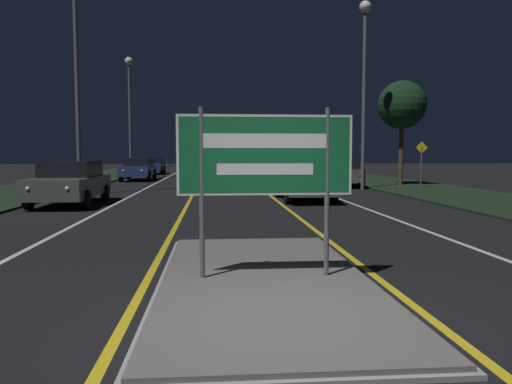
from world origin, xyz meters
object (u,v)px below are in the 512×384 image
at_px(streetlight_left_near, 75,21).
at_px(car_approaching_2, 153,165).
at_px(car_approaching_0, 70,182).
at_px(streetlight_right_near, 364,63).
at_px(car_approaching_1, 139,168).
at_px(warning_sign, 421,160).
at_px(car_receding_2, 300,166).
at_px(car_receding_1, 339,172).
at_px(highway_sign, 265,160).
at_px(streetlight_left_far, 130,98).
at_px(car_receding_0, 304,180).

distance_m(streetlight_left_near, car_approaching_2, 22.47).
xyz_separation_m(streetlight_left_near, car_approaching_0, (0.80, -4.26, -6.58)).
xyz_separation_m(streetlight_right_near, car_approaching_2, (-12.65, 19.49, -5.44)).
height_order(car_approaching_1, warning_sign, warning_sign).
bearing_deg(car_approaching_0, car_receding_2, 61.35).
xyz_separation_m(streetlight_right_near, car_receding_1, (-0.68, 2.01, -5.40)).
xyz_separation_m(car_receding_2, car_approaching_1, (-11.81, -6.03, 0.03)).
bearing_deg(highway_sign, car_approaching_1, 102.06).
distance_m(streetlight_left_near, car_approaching_1, 13.15).
relative_size(car_receding_2, car_approaching_2, 1.10).
height_order(car_approaching_0, car_approaching_2, car_approaching_0).
relative_size(streetlight_left_far, car_approaching_1, 1.79).
relative_size(car_receding_0, car_approaching_2, 1.06).
relative_size(car_receding_1, warning_sign, 1.81).
relative_size(highway_sign, streetlight_left_near, 0.22).
bearing_deg(streetlight_left_near, warning_sign, 6.38).
bearing_deg(car_receding_1, streetlight_left_far, 141.77).
xyz_separation_m(streetlight_right_near, car_approaching_0, (-12.34, -6.23, -5.40)).
bearing_deg(streetlight_left_far, streetlight_right_near, -41.96).
bearing_deg(streetlight_left_near, streetlight_right_near, 8.51).
bearing_deg(highway_sign, warning_sign, 61.05).
bearing_deg(car_approaching_0, car_approaching_1, 89.94).
relative_size(streetlight_right_near, car_approaching_0, 1.95).
xyz_separation_m(streetlight_right_near, car_approaching_1, (-12.32, 9.39, -5.40)).
xyz_separation_m(car_receding_1, car_approaching_2, (-11.96, 17.48, -0.05)).
relative_size(highway_sign, car_approaching_0, 0.51).
height_order(car_approaching_1, car_approaching_2, car_approaching_1).
bearing_deg(streetlight_left_far, highway_sign, -77.25).
bearing_deg(car_receding_0, car_receding_2, 80.79).
xyz_separation_m(streetlight_right_near, car_receding_0, (-3.90, -5.46, -5.42)).
xyz_separation_m(streetlight_left_far, car_approaching_2, (0.58, 7.60, -4.95)).
distance_m(car_approaching_0, car_approaching_2, 25.72).
relative_size(streetlight_left_near, warning_sign, 4.70).
distance_m(streetlight_right_near, car_approaching_0, 14.84).
distance_m(car_receding_2, car_approaching_0, 24.67).
height_order(highway_sign, streetlight_left_far, streetlight_left_far).
bearing_deg(car_receding_1, car_approaching_0, -144.76).
distance_m(highway_sign, streetlight_left_near, 17.67).
xyz_separation_m(streetlight_left_near, car_approaching_2, (0.49, 21.46, -6.62)).
relative_size(car_receding_0, car_approaching_0, 0.94).
height_order(streetlight_right_near, car_approaching_1, streetlight_right_near).
height_order(streetlight_left_far, warning_sign, streetlight_left_far).
bearing_deg(highway_sign, car_approaching_2, 99.31).
relative_size(streetlight_right_near, car_receding_2, 1.99).
bearing_deg(streetlight_right_near, car_approaching_2, 122.97).
distance_m(streetlight_left_far, warning_sign, 20.59).
distance_m(streetlight_right_near, car_receding_2, 16.36).
bearing_deg(streetlight_left_near, car_receding_2, 54.01).
height_order(streetlight_left_far, car_approaching_1, streetlight_left_far).
bearing_deg(streetlight_left_far, car_approaching_1, -70.12).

